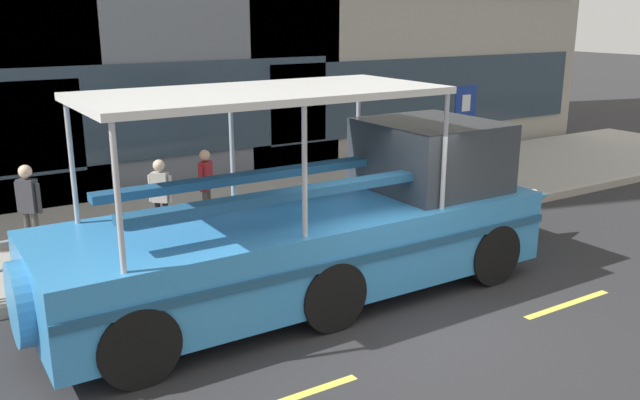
# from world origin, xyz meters

# --- Properties ---
(ground_plane) EXTENTS (120.00, 120.00, 0.00)m
(ground_plane) POSITION_xyz_m (0.00, 0.00, 0.00)
(ground_plane) COLOR #2B2B2D
(sidewalk) EXTENTS (32.00, 4.80, 0.18)m
(sidewalk) POSITION_xyz_m (0.00, 5.60, 0.09)
(sidewalk) COLOR #A8A59E
(sidewalk) RESTS_ON ground_plane
(curb_edge) EXTENTS (32.00, 0.18, 0.18)m
(curb_edge) POSITION_xyz_m (0.00, 3.11, 0.09)
(curb_edge) COLOR #B2ADA3
(curb_edge) RESTS_ON ground_plane
(lane_centreline) EXTENTS (25.80, 0.12, 0.01)m
(lane_centreline) POSITION_xyz_m (-0.00, -0.93, 0.00)
(lane_centreline) COLOR #DBD64C
(lane_centreline) RESTS_ON ground_plane
(curb_guardrail) EXTENTS (12.26, 0.09, 0.85)m
(curb_guardrail) POSITION_xyz_m (-0.46, 3.45, 0.76)
(curb_guardrail) COLOR #9EA0A8
(curb_guardrail) RESTS_ON sidewalk
(parking_sign) EXTENTS (0.60, 0.12, 2.52)m
(parking_sign) POSITION_xyz_m (4.80, 3.93, 1.89)
(parking_sign) COLOR #4C4F54
(parking_sign) RESTS_ON sidewalk
(duck_tour_boat) EXTENTS (9.59, 2.55, 3.21)m
(duck_tour_boat) POSITION_xyz_m (-0.29, 1.42, 1.07)
(duck_tour_boat) COLOR #388CD1
(duck_tour_boat) RESTS_ON ground_plane
(pedestrian_near_bow) EXTENTS (0.37, 0.32, 1.58)m
(pedestrian_near_bow) POSITION_xyz_m (3.29, 4.15, 1.14)
(pedestrian_near_bow) COLOR #47423D
(pedestrian_near_bow) RESTS_ON sidewalk
(pedestrian_mid_left) EXTENTS (0.35, 0.31, 1.54)m
(pedestrian_mid_left) POSITION_xyz_m (-0.89, 4.92, 1.11)
(pedestrian_mid_left) COLOR #47423D
(pedestrian_mid_left) RESTS_ON sidewalk
(pedestrian_mid_right) EXTENTS (0.35, 0.32, 1.54)m
(pedestrian_mid_right) POSITION_xyz_m (-1.93, 4.52, 1.11)
(pedestrian_mid_right) COLOR black
(pedestrian_mid_right) RESTS_ON sidewalk
(pedestrian_near_stern) EXTENTS (0.35, 0.36, 1.62)m
(pedestrian_near_stern) POSITION_xyz_m (-4.06, 4.94, 1.16)
(pedestrian_near_stern) COLOR #47423D
(pedestrian_near_stern) RESTS_ON sidewalk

